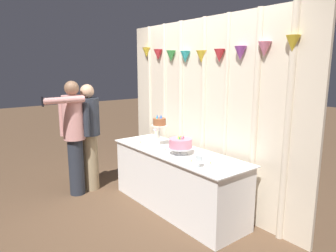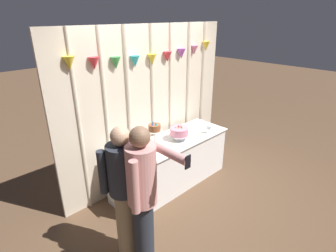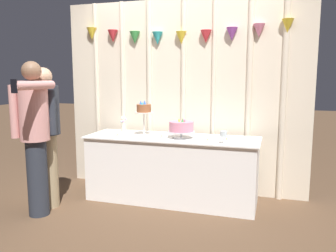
# 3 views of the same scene
# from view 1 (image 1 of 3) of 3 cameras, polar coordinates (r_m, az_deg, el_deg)

# --- Properties ---
(ground_plane) EXTENTS (24.00, 24.00, 0.00)m
(ground_plane) POSITION_cam_1_polar(r_m,az_deg,el_deg) (4.07, 0.42, -15.41)
(ground_plane) COLOR brown
(draped_curtain) EXTENTS (3.13, 0.15, 2.42)m
(draped_curtain) POSITION_cam_1_polar(r_m,az_deg,el_deg) (4.03, 6.78, 3.02)
(draped_curtain) COLOR beige
(draped_curtain) RESTS_ON ground_plane
(cake_table) EXTENTS (2.02, 0.66, 0.77)m
(cake_table) POSITION_cam_1_polar(r_m,az_deg,el_deg) (3.97, 1.58, -10.03)
(cake_table) COLOR white
(cake_table) RESTS_ON ground_plane
(cake_display_nearleft) EXTENTS (0.22, 0.22, 0.42)m
(cake_display_nearleft) POSITION_cam_1_polar(r_m,az_deg,el_deg) (4.03, -1.62, 0.36)
(cake_display_nearleft) COLOR silver
(cake_display_nearleft) RESTS_ON cake_table
(cake_display_nearright) EXTENTS (0.30, 0.30, 0.24)m
(cake_display_nearright) POSITION_cam_1_polar(r_m,az_deg,el_deg) (3.70, 2.34, -3.34)
(cake_display_nearright) COLOR silver
(cake_display_nearright) RESTS_ON cake_table
(wine_glass) EXTENTS (0.07, 0.07, 0.13)m
(wine_glass) POSITION_cam_1_polar(r_m,az_deg,el_deg) (3.23, 5.81, -6.05)
(wine_glass) COLOR silver
(wine_glass) RESTS_ON cake_table
(flower_vase) EXTENTS (0.07, 0.09, 0.20)m
(flower_vase) POSITION_cam_1_polar(r_m,az_deg,el_deg) (4.48, -2.21, -1.40)
(flower_vase) COLOR beige
(flower_vase) RESTS_ON cake_table
(tealight_far_left) EXTENTS (0.04, 0.04, 0.03)m
(tealight_far_left) POSITION_cam_1_polar(r_m,az_deg,el_deg) (4.26, -5.25, -3.07)
(tealight_far_left) COLOR beige
(tealight_far_left) RESTS_ON cake_table
(tealight_near_left) EXTENTS (0.04, 0.04, 0.04)m
(tealight_near_left) POSITION_cam_1_polar(r_m,az_deg,el_deg) (3.85, -0.53, -4.53)
(tealight_near_left) COLOR beige
(tealight_near_left) RESTS_ON cake_table
(tealight_near_right) EXTENTS (0.05, 0.05, 0.03)m
(tealight_near_right) POSITION_cam_1_polar(r_m,az_deg,el_deg) (3.42, 4.42, -6.61)
(tealight_near_right) COLOR beige
(tealight_near_right) RESTS_ON cake_table
(tealight_far_right) EXTENTS (0.04, 0.04, 0.03)m
(tealight_far_right) POSITION_cam_1_polar(r_m,az_deg,el_deg) (3.36, 7.91, -7.02)
(tealight_far_right) COLOR beige
(tealight_far_right) RESTS_ON cake_table
(guest_man_dark_suit) EXTENTS (0.43, 0.43, 1.57)m
(guest_man_dark_suit) POSITION_cam_1_polar(r_m,az_deg,el_deg) (4.59, -14.50, -1.26)
(guest_man_dark_suit) COLOR #9E8966
(guest_man_dark_suit) RESTS_ON ground_plane
(guest_man_pink_jacket) EXTENTS (0.41, 0.65, 1.62)m
(guest_man_pink_jacket) POSITION_cam_1_polar(r_m,az_deg,el_deg) (4.45, -17.20, -1.14)
(guest_man_pink_jacket) COLOR #282D38
(guest_man_pink_jacket) RESTS_ON ground_plane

